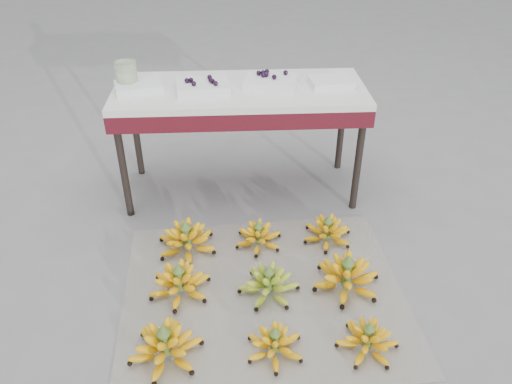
{
  "coord_description": "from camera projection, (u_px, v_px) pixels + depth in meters",
  "views": [
    {
      "loc": [
        -0.09,
        -1.55,
        1.62
      ],
      "look_at": [
        0.02,
        0.44,
        0.31
      ],
      "focal_mm": 35.0,
      "sensor_mm": 36.0,
      "label": 1
    }
  ],
  "objects": [
    {
      "name": "glass_jar",
      "position": [
        127.0,
        75.0,
        2.58
      ],
      "size": [
        0.15,
        0.15,
        0.14
      ],
      "primitive_type": "cylinder",
      "rotation": [
        0.0,
        0.0,
        0.42
      ],
      "color": "#CFECBC",
      "rests_on": "vendor_table"
    },
    {
      "name": "bunch_front_left",
      "position": [
        165.0,
        346.0,
        1.92
      ],
      "size": [
        0.3,
        0.3,
        0.18
      ],
      "rotation": [
        0.0,
        0.0,
        0.06
      ],
      "color": "yellow",
      "rests_on": "newspaper_mat"
    },
    {
      "name": "bunch_front_center",
      "position": [
        275.0,
        344.0,
        1.95
      ],
      "size": [
        0.27,
        0.27,
        0.14
      ],
      "rotation": [
        0.0,
        0.0,
        0.17
      ],
      "color": "yellow",
      "rests_on": "newspaper_mat"
    },
    {
      "name": "bunch_back_center",
      "position": [
        258.0,
        236.0,
        2.51
      ],
      "size": [
        0.3,
        0.3,
        0.15
      ],
      "rotation": [
        0.0,
        0.0,
        0.35
      ],
      "color": "yellow",
      "rests_on": "newspaper_mat"
    },
    {
      "name": "bunch_mid_center",
      "position": [
        269.0,
        284.0,
        2.22
      ],
      "size": [
        0.28,
        0.28,
        0.16
      ],
      "rotation": [
        0.0,
        0.0,
        0.03
      ],
      "color": "olive",
      "rests_on": "newspaper_mat"
    },
    {
      "name": "bunch_back_right",
      "position": [
        327.0,
        232.0,
        2.53
      ],
      "size": [
        0.26,
        0.26,
        0.15
      ],
      "rotation": [
        0.0,
        0.0,
        -0.05
      ],
      "color": "yellow",
      "rests_on": "newspaper_mat"
    },
    {
      "name": "bunch_front_right",
      "position": [
        368.0,
        340.0,
        1.96
      ],
      "size": [
        0.31,
        0.31,
        0.15
      ],
      "rotation": [
        0.0,
        0.0,
        -0.33
      ],
      "color": "yellow",
      "rests_on": "newspaper_mat"
    },
    {
      "name": "tray_far_right",
      "position": [
        331.0,
        82.0,
        2.64
      ],
      "size": [
        0.24,
        0.18,
        0.04
      ],
      "color": "silver",
      "rests_on": "vendor_table"
    },
    {
      "name": "bunch_back_left",
      "position": [
        187.0,
        240.0,
        2.46
      ],
      "size": [
        0.35,
        0.35,
        0.18
      ],
      "rotation": [
        0.0,
        0.0,
        0.19
      ],
      "color": "yellow",
      "rests_on": "newspaper_mat"
    },
    {
      "name": "tray_left",
      "position": [
        203.0,
        86.0,
        2.58
      ],
      "size": [
        0.28,
        0.22,
        0.07
      ],
      "color": "silver",
      "rests_on": "vendor_table"
    },
    {
      "name": "bunch_mid_right",
      "position": [
        347.0,
        276.0,
        2.24
      ],
      "size": [
        0.34,
        0.34,
        0.19
      ],
      "rotation": [
        0.0,
        0.0,
        -0.13
      ],
      "color": "yellow",
      "rests_on": "newspaper_mat"
    },
    {
      "name": "vendor_table",
      "position": [
        240.0,
        100.0,
        2.66
      ],
      "size": [
        1.33,
        0.53,
        0.64
      ],
      "color": "black",
      "rests_on": "ground"
    },
    {
      "name": "tray_right",
      "position": [
        271.0,
        81.0,
        2.63
      ],
      "size": [
        0.31,
        0.26,
        0.07
      ],
      "color": "silver",
      "rests_on": "vendor_table"
    },
    {
      "name": "ground",
      "position": [
        257.0,
        306.0,
        2.19
      ],
      "size": [
        60.0,
        60.0,
        0.0
      ],
      "primitive_type": "plane",
      "color": "slate",
      "rests_on": "ground"
    },
    {
      "name": "newspaper_mat",
      "position": [
        264.0,
        294.0,
        2.25
      ],
      "size": [
        1.3,
        1.11,
        0.01
      ],
      "primitive_type": "cube",
      "rotation": [
        0.0,
        0.0,
        0.05
      ],
      "color": "beige",
      "rests_on": "ground"
    },
    {
      "name": "bunch_mid_left",
      "position": [
        180.0,
        283.0,
        2.22
      ],
      "size": [
        0.31,
        0.31,
        0.17
      ],
      "rotation": [
        0.0,
        0.0,
        0.15
      ],
      "color": "yellow",
      "rests_on": "newspaper_mat"
    },
    {
      "name": "tray_far_left",
      "position": [
        139.0,
        87.0,
        2.58
      ],
      "size": [
        0.27,
        0.22,
        0.04
      ],
      "color": "silver",
      "rests_on": "vendor_table"
    }
  ]
}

